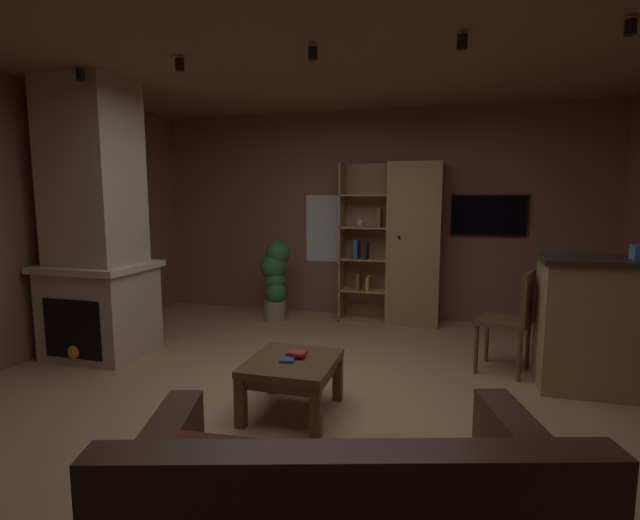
{
  "coord_description": "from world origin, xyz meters",
  "views": [
    {
      "loc": [
        1.04,
        -3.3,
        1.57
      ],
      "look_at": [
        0.0,
        0.4,
        1.05
      ],
      "focal_mm": 27.05,
      "sensor_mm": 36.0,
      "label": 1
    }
  ],
  "objects_px": {
    "coffee_table": "(292,370)",
    "potted_floor_plant": "(276,276)",
    "table_book_1": "(297,353)",
    "stone_fireplace": "(96,235)",
    "bookshelf_cabinet": "(407,245)",
    "dining_chair": "(514,315)",
    "kitchen_bar_counter": "(629,326)",
    "wall_mounted_tv": "(488,215)",
    "table_book_0": "(287,360)"
  },
  "relations": [
    {
      "from": "dining_chair",
      "to": "wall_mounted_tv",
      "type": "height_order",
      "value": "wall_mounted_tv"
    },
    {
      "from": "table_book_1",
      "to": "potted_floor_plant",
      "type": "height_order",
      "value": "potted_floor_plant"
    },
    {
      "from": "table_book_1",
      "to": "potted_floor_plant",
      "type": "bearing_deg",
      "value": 114.23
    },
    {
      "from": "table_book_1",
      "to": "coffee_table",
      "type": "bearing_deg",
      "value": -109.97
    },
    {
      "from": "table_book_0",
      "to": "stone_fireplace",
      "type": "bearing_deg",
      "value": 160.75
    },
    {
      "from": "dining_chair",
      "to": "potted_floor_plant",
      "type": "xyz_separation_m",
      "value": [
        -2.66,
        1.15,
        0.03
      ]
    },
    {
      "from": "kitchen_bar_counter",
      "to": "coffee_table",
      "type": "relative_size",
      "value": 2.01
    },
    {
      "from": "kitchen_bar_counter",
      "to": "wall_mounted_tv",
      "type": "height_order",
      "value": "wall_mounted_tv"
    },
    {
      "from": "kitchen_bar_counter",
      "to": "table_book_1",
      "type": "height_order",
      "value": "kitchen_bar_counter"
    },
    {
      "from": "potted_floor_plant",
      "to": "table_book_1",
      "type": "bearing_deg",
      "value": -65.77
    },
    {
      "from": "table_book_0",
      "to": "dining_chair",
      "type": "height_order",
      "value": "dining_chair"
    },
    {
      "from": "kitchen_bar_counter",
      "to": "wall_mounted_tv",
      "type": "bearing_deg",
      "value": 117.34
    },
    {
      "from": "stone_fireplace",
      "to": "wall_mounted_tv",
      "type": "distance_m",
      "value": 4.32
    },
    {
      "from": "bookshelf_cabinet",
      "to": "wall_mounted_tv",
      "type": "distance_m",
      "value": 1.02
    },
    {
      "from": "coffee_table",
      "to": "table_book_1",
      "type": "distance_m",
      "value": 0.13
    },
    {
      "from": "potted_floor_plant",
      "to": "table_book_0",
      "type": "bearing_deg",
      "value": -67.45
    },
    {
      "from": "kitchen_bar_counter",
      "to": "table_book_0",
      "type": "height_order",
      "value": "kitchen_bar_counter"
    },
    {
      "from": "kitchen_bar_counter",
      "to": "table_book_0",
      "type": "relative_size",
      "value": 13.58
    },
    {
      "from": "bookshelf_cabinet",
      "to": "dining_chair",
      "type": "xyz_separation_m",
      "value": [
        1.08,
        -1.46,
        -0.44
      ]
    },
    {
      "from": "kitchen_bar_counter",
      "to": "dining_chair",
      "type": "relative_size",
      "value": 1.49
    },
    {
      "from": "table_book_0",
      "to": "wall_mounted_tv",
      "type": "distance_m",
      "value": 3.47
    },
    {
      "from": "bookshelf_cabinet",
      "to": "kitchen_bar_counter",
      "type": "bearing_deg",
      "value": -41.25
    },
    {
      "from": "stone_fireplace",
      "to": "bookshelf_cabinet",
      "type": "distance_m",
      "value": 3.43
    },
    {
      "from": "kitchen_bar_counter",
      "to": "bookshelf_cabinet",
      "type": "bearing_deg",
      "value": 138.75
    },
    {
      "from": "coffee_table",
      "to": "potted_floor_plant",
      "type": "xyz_separation_m",
      "value": [
        -1.05,
        2.42,
        0.24
      ]
    },
    {
      "from": "dining_chair",
      "to": "wall_mounted_tv",
      "type": "relative_size",
      "value": 1.06
    },
    {
      "from": "kitchen_bar_counter",
      "to": "wall_mounted_tv",
      "type": "distance_m",
      "value": 2.26
    },
    {
      "from": "stone_fireplace",
      "to": "potted_floor_plant",
      "type": "distance_m",
      "value": 2.17
    },
    {
      "from": "stone_fireplace",
      "to": "table_book_0",
      "type": "relative_size",
      "value": 26.08
    },
    {
      "from": "table_book_0",
      "to": "potted_floor_plant",
      "type": "xyz_separation_m",
      "value": [
        -1.03,
        2.47,
        0.15
      ]
    },
    {
      "from": "table_book_0",
      "to": "table_book_1",
      "type": "xyz_separation_m",
      "value": [
        0.04,
        0.1,
        0.02
      ]
    },
    {
      "from": "potted_floor_plant",
      "to": "wall_mounted_tv",
      "type": "relative_size",
      "value": 1.17
    },
    {
      "from": "table_book_0",
      "to": "wall_mounted_tv",
      "type": "height_order",
      "value": "wall_mounted_tv"
    },
    {
      "from": "stone_fireplace",
      "to": "kitchen_bar_counter",
      "type": "xyz_separation_m",
      "value": [
        4.68,
        0.34,
        -0.65
      ]
    },
    {
      "from": "stone_fireplace",
      "to": "coffee_table",
      "type": "distance_m",
      "value": 2.51
    },
    {
      "from": "bookshelf_cabinet",
      "to": "table_book_1",
      "type": "relative_size",
      "value": 15.03
    },
    {
      "from": "bookshelf_cabinet",
      "to": "table_book_1",
      "type": "height_order",
      "value": "bookshelf_cabinet"
    },
    {
      "from": "coffee_table",
      "to": "potted_floor_plant",
      "type": "distance_m",
      "value": 2.65
    },
    {
      "from": "table_book_0",
      "to": "potted_floor_plant",
      "type": "relative_size",
      "value": 0.1
    },
    {
      "from": "bookshelf_cabinet",
      "to": "potted_floor_plant",
      "type": "relative_size",
      "value": 1.93
    },
    {
      "from": "stone_fireplace",
      "to": "dining_chair",
      "type": "distance_m",
      "value": 3.95
    },
    {
      "from": "coffee_table",
      "to": "dining_chair",
      "type": "height_order",
      "value": "dining_chair"
    },
    {
      "from": "stone_fireplace",
      "to": "table_book_1",
      "type": "bearing_deg",
      "value": -16.56
    },
    {
      "from": "dining_chair",
      "to": "coffee_table",
      "type": "bearing_deg",
      "value": -141.72
    },
    {
      "from": "bookshelf_cabinet",
      "to": "coffee_table",
      "type": "distance_m",
      "value": 2.86
    },
    {
      "from": "table_book_1",
      "to": "potted_floor_plant",
      "type": "distance_m",
      "value": 2.6
    },
    {
      "from": "stone_fireplace",
      "to": "dining_chair",
      "type": "relative_size",
      "value": 2.86
    },
    {
      "from": "bookshelf_cabinet",
      "to": "dining_chair",
      "type": "bearing_deg",
      "value": -53.53
    },
    {
      "from": "table_book_0",
      "to": "bookshelf_cabinet",
      "type": "bearing_deg",
      "value": 78.72
    },
    {
      "from": "stone_fireplace",
      "to": "kitchen_bar_counter",
      "type": "height_order",
      "value": "stone_fireplace"
    }
  ]
}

